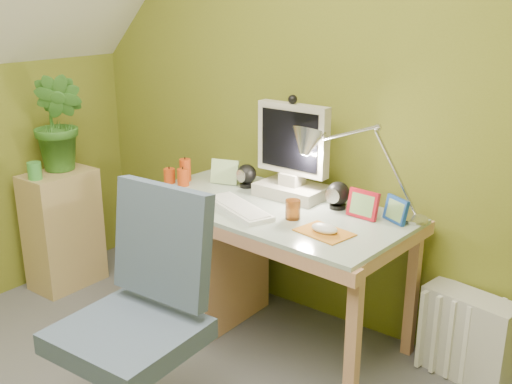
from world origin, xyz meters
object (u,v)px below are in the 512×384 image
Objects in this scene: side_ledge at (63,229)px; radiator at (467,336)px; monitor at (293,149)px; potted_plant at (59,123)px; task_chair at (128,332)px; desk at (270,273)px; desk_lamp at (379,149)px.

side_ledge is 1.72× the size of radiator.
potted_plant is at bearing -162.73° from monitor.
side_ledge is (-1.31, -0.44, -0.60)m from monitor.
task_chair is at bearing -87.42° from monitor.
side_ledge is 2.27m from radiator.
side_ledge is (-1.31, -0.26, -0.00)m from desk.
desk is 3.26× the size of radiator.
desk_lamp is 1.93m from side_ledge.
desk_lamp reaches higher than potted_plant.
desk_lamp is (0.45, 0.00, 0.07)m from monitor.
desk is at bearing -153.56° from desk_lamp.
potted_plant is at bearing -162.96° from desk_lamp.
monitor is at bearing -175.36° from desk_lamp.
task_chair reaches higher than side_ledge.
desk_lamp reaches higher than monitor.
task_chair is (1.35, -0.72, -0.49)m from potted_plant.
task_chair is (1.35, -0.67, 0.14)m from side_ledge.
monitor is 0.70× the size of side_ledge.
radiator is (0.86, 1.20, -0.28)m from task_chair.
desk is 0.62m from monitor.
side_ledge is 1.24× the size of potted_plant.
monitor is 1.51m from side_ledge.
potted_plant is at bearing -158.18° from radiator.
side_ledge is 0.71× the size of task_chair.
desk reaches higher than radiator.
monitor is at bearing 93.80° from desk.
desk_lamp reaches higher than desk.
monitor is (0.00, 0.18, 0.59)m from desk.
potted_plant reaches higher than desk.
radiator is (0.44, 0.09, -0.81)m from desk_lamp.
desk is 0.95m from radiator.
monitor is 1.20× the size of radiator.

